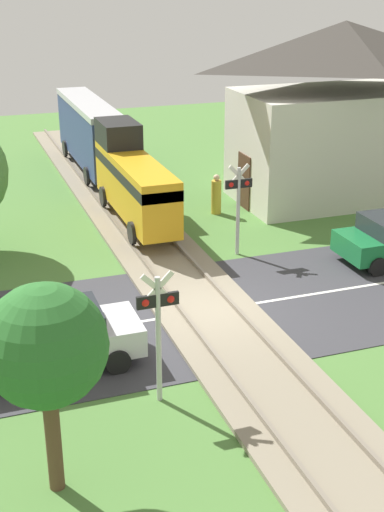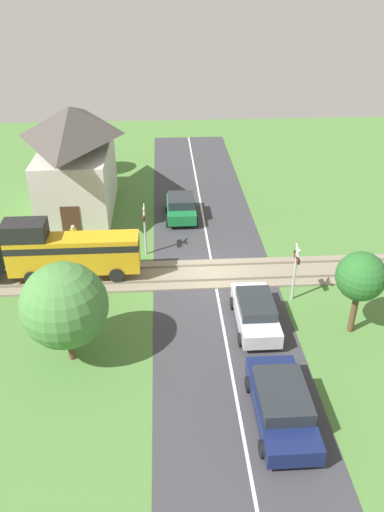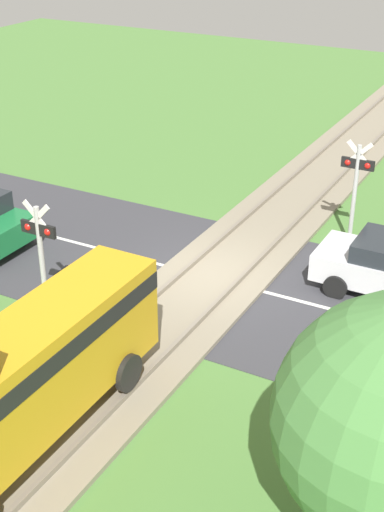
% 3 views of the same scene
% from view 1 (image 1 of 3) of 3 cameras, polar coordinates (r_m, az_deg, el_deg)
% --- Properties ---
extents(ground_plane, '(60.00, 60.00, 0.00)m').
position_cam_1_polar(ground_plane, '(19.44, 1.14, -4.49)').
color(ground_plane, '#4C7A38').
extents(road_surface, '(48.00, 6.40, 0.02)m').
position_cam_1_polar(road_surface, '(19.44, 1.14, -4.47)').
color(road_surface, '#38383D').
rests_on(road_surface, ground_plane).
extents(track_bed, '(2.80, 48.00, 0.24)m').
position_cam_1_polar(track_bed, '(19.41, 1.14, -4.31)').
color(track_bed, gray).
rests_on(track_bed, ground_plane).
extents(train, '(1.58, 15.07, 3.18)m').
position_cam_1_polar(train, '(29.33, -6.87, 8.48)').
color(train, gold).
rests_on(train, track_bed).
extents(car_near_crossing, '(4.11, 1.86, 1.43)m').
position_cam_1_polar(car_near_crossing, '(16.91, -11.12, -6.37)').
color(car_near_crossing, silver).
rests_on(car_near_crossing, ground_plane).
extents(crossing_signal_west_approach, '(0.90, 0.18, 3.02)m').
position_cam_1_polar(crossing_signal_west_approach, '(14.81, -2.73, -5.12)').
color(crossing_signal_west_approach, '#B7B7B7').
rests_on(crossing_signal_west_approach, ground_plane).
extents(crossing_signal_east_approach, '(0.90, 0.18, 3.02)m').
position_cam_1_polar(crossing_signal_east_approach, '(22.69, 3.73, 4.72)').
color(crossing_signal_east_approach, '#B7B7B7').
rests_on(crossing_signal_east_approach, ground_plane).
extents(station_building, '(8.53, 4.63, 6.86)m').
position_cam_1_polar(station_building, '(28.88, 11.69, 11.03)').
color(station_building, beige).
rests_on(station_building, ground_plane).
extents(pedestrian_by_station, '(0.38, 0.38, 1.53)m').
position_cam_1_polar(pedestrian_by_station, '(26.97, 1.95, 4.84)').
color(pedestrian_by_station, gold).
rests_on(pedestrian_by_station, ground_plane).
extents(tree_beyond_track, '(2.13, 2.13, 3.97)m').
position_cam_1_polar(tree_beyond_track, '(12.13, -11.66, -7.14)').
color(tree_beyond_track, brown).
rests_on(tree_beyond_track, ground_plane).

